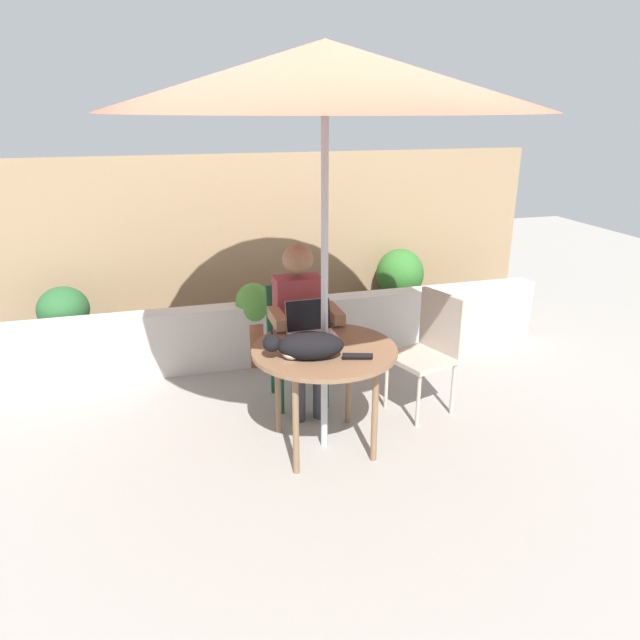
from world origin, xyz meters
TOP-DOWN VIEW (x-y plane):
  - ground_plane at (0.00, 0.00)m, footprint 14.00×14.00m
  - fence_back at (0.00, 2.24)m, footprint 5.51×0.08m
  - planter_wall_low at (0.00, 1.45)m, footprint 4.96×0.20m
  - patio_table at (0.00, 0.00)m, footprint 0.92×0.92m
  - patio_umbrella at (0.00, 0.00)m, footprint 2.43×2.43m
  - chair_occupied at (0.00, 0.76)m, footprint 0.40×0.40m
  - chair_empty at (0.88, 0.29)m, footprint 0.51×0.51m
  - person_seated at (-0.00, 0.61)m, footprint 0.48×0.48m
  - laptop at (-0.02, 0.26)m, footprint 0.30×0.25m
  - cat at (-0.15, -0.13)m, footprint 0.63×0.28m
  - potted_plant_near_fence at (-1.74, 1.81)m, footprint 0.42×0.42m
  - potted_plant_by_chair at (-0.20, 1.46)m, footprint 0.30×0.30m
  - potted_plant_corner at (1.36, 1.97)m, footprint 0.47×0.47m

SIDE VIEW (x-z plane):
  - ground_plane at x=0.00m, z-range 0.00..0.00m
  - planter_wall_low at x=0.00m, z-range 0.00..0.54m
  - potted_plant_near_fence at x=-1.74m, z-range 0.02..0.74m
  - potted_plant_by_chair at x=-0.20m, z-range 0.03..0.76m
  - potted_plant_corner at x=1.36m, z-range 0.07..0.87m
  - chair_occupied at x=0.00m, z-range 0.07..0.95m
  - chair_empty at x=0.88m, z-range 0.07..0.95m
  - patio_table at x=0.00m, z-range 0.28..0.99m
  - person_seated at x=0.00m, z-range 0.07..1.29m
  - laptop at x=-0.02m, z-range 0.66..0.87m
  - cat at x=-0.15m, z-range 0.70..0.87m
  - fence_back at x=0.00m, z-range 0.00..1.72m
  - patio_umbrella at x=0.00m, z-range 1.05..3.51m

